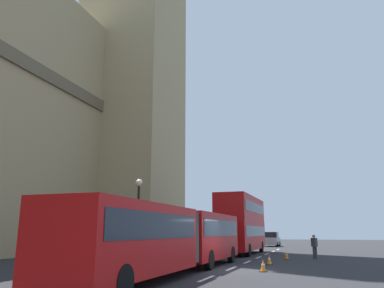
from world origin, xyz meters
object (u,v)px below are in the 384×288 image
(traffic_cone_west, at_px, (263,266))
(traffic_cone_middle, at_px, (269,260))
(pedestrian_near_cones, at_px, (314,246))
(double_decker_bus, at_px, (242,222))
(street_lamp, at_px, (138,213))
(sedan_lead, at_px, (272,239))
(articulated_bus, at_px, (174,235))
(traffic_cone_east, at_px, (287,255))

(traffic_cone_west, xyz_separation_m, traffic_cone_middle, (4.21, 0.24, 0.00))
(pedestrian_near_cones, bearing_deg, traffic_cone_middle, 156.17)
(double_decker_bus, distance_m, street_lamp, 12.24)
(double_decker_bus, xyz_separation_m, sedan_lead, (18.22, -0.31, -1.80))
(articulated_bus, xyz_separation_m, street_lamp, (5.11, 4.51, 1.31))
(articulated_bus, distance_m, double_decker_bus, 16.52)
(street_lamp, bearing_deg, pedestrian_near_cones, -57.10)
(articulated_bus, xyz_separation_m, double_decker_bus, (16.49, 0.00, 0.96))
(double_decker_bus, relative_size, sedan_lead, 2.41)
(articulated_bus, bearing_deg, traffic_cone_east, -21.07)
(traffic_cone_west, height_order, street_lamp, street_lamp)
(street_lamp, distance_m, pedestrian_near_cones, 12.80)
(traffic_cone_east, relative_size, street_lamp, 0.11)
(double_decker_bus, height_order, pedestrian_near_cones, double_decker_bus)
(articulated_bus, height_order, traffic_cone_middle, articulated_bus)
(traffic_cone_west, bearing_deg, street_lamp, 70.15)
(articulated_bus, distance_m, traffic_cone_east, 11.79)
(traffic_cone_middle, relative_size, traffic_cone_east, 1.00)
(sedan_lead, bearing_deg, traffic_cone_east, -170.70)
(traffic_cone_east, height_order, pedestrian_near_cones, pedestrian_near_cones)
(traffic_cone_west, bearing_deg, traffic_cone_east, -2.41)
(traffic_cone_middle, bearing_deg, traffic_cone_west, -176.68)
(sedan_lead, height_order, street_lamp, street_lamp)
(articulated_bus, xyz_separation_m, traffic_cone_middle, (6.32, -3.59, -1.46))
(pedestrian_near_cones, bearing_deg, traffic_cone_west, 167.14)
(articulated_bus, relative_size, traffic_cone_middle, 29.58)
(sedan_lead, distance_m, traffic_cone_east, 24.11)
(articulated_bus, bearing_deg, pedestrian_near_cones, -26.96)
(double_decker_bus, bearing_deg, sedan_lead, -0.98)
(articulated_bus, relative_size, traffic_cone_east, 29.58)
(double_decker_bus, height_order, sedan_lead, double_decker_bus)
(sedan_lead, distance_m, traffic_cone_west, 32.80)
(sedan_lead, distance_m, street_lamp, 30.06)
(articulated_bus, relative_size, pedestrian_near_cones, 10.15)
(sedan_lead, relative_size, traffic_cone_west, 7.59)
(traffic_cone_west, relative_size, street_lamp, 0.11)
(sedan_lead, height_order, pedestrian_near_cones, sedan_lead)
(double_decker_bus, relative_size, traffic_cone_west, 18.31)
(double_decker_bus, height_order, traffic_cone_west, double_decker_bus)
(articulated_bus, height_order, traffic_cone_east, articulated_bus)
(articulated_bus, bearing_deg, traffic_cone_middle, -29.63)
(sedan_lead, height_order, traffic_cone_east, sedan_lead)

